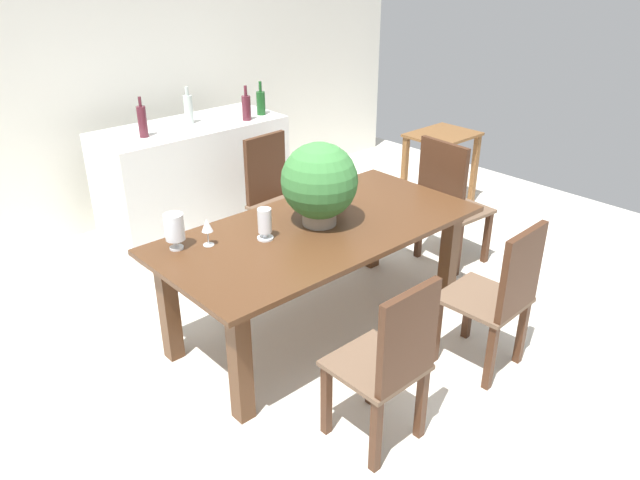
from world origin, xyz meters
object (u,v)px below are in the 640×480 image
(chair_foot_end, at_px, (448,198))
(crystal_vase_left, at_px, (339,187))
(dining_table, at_px, (319,244))
(wine_bottle_dark, at_px, (188,109))
(crystal_vase_center_near, at_px, (265,223))
(wine_bottle_amber, at_px, (261,102))
(wine_bottle_clear, at_px, (142,121))
(side_table, at_px, (441,152))
(flower_centerpiece, at_px, (319,182))
(crystal_vase_right, at_px, (174,228))
(wine_glass, at_px, (207,226))
(kitchen_counter, at_px, (195,181))
(wine_bottle_tall, at_px, (246,107))
(chair_near_left, at_px, (391,361))
(chair_far_right, at_px, (275,193))
(chair_near_right, at_px, (500,293))

(chair_foot_end, xyz_separation_m, crystal_vase_left, (-1.01, 0.16, 0.31))
(dining_table, height_order, wine_bottle_dark, wine_bottle_dark)
(crystal_vase_center_near, bearing_deg, dining_table, -13.92)
(wine_bottle_amber, bearing_deg, crystal_vase_left, -108.70)
(wine_bottle_clear, bearing_deg, side_table, -20.00)
(dining_table, relative_size, flower_centerpiece, 3.94)
(crystal_vase_right, height_order, wine_glass, crystal_vase_right)
(crystal_vase_center_near, bearing_deg, side_table, 15.24)
(kitchen_counter, bearing_deg, wine_glass, -118.49)
(wine_bottle_tall, relative_size, side_table, 0.41)
(wine_bottle_tall, xyz_separation_m, wine_bottle_dark, (-0.41, 0.23, 0.01))
(wine_bottle_amber, distance_m, side_table, 1.79)
(chair_near_left, height_order, side_table, chair_near_left)
(wine_bottle_tall, height_order, wine_bottle_dark, wine_bottle_dark)
(side_table, bearing_deg, kitchen_counter, 154.63)
(kitchen_counter, bearing_deg, chair_near_left, -103.24)
(chair_far_right, bearing_deg, kitchen_counter, 103.97)
(chair_near_right, bearing_deg, crystal_vase_center_near, -56.11)
(chair_far_right, height_order, chair_foot_end, chair_foot_end)
(chair_far_right, bearing_deg, crystal_vase_right, -154.91)
(chair_far_right, distance_m, crystal_vase_left, 0.93)
(wine_glass, bearing_deg, wine_bottle_tall, 46.69)
(chair_far_right, relative_size, wine_bottle_tall, 3.44)
(dining_table, relative_size, side_table, 2.91)
(wine_bottle_tall, bearing_deg, kitchen_counter, 155.26)
(crystal_vase_left, xyz_separation_m, crystal_vase_center_near, (-0.68, -0.08, -0.02))
(crystal_vase_right, distance_m, wine_bottle_amber, 2.13)
(flower_centerpiece, bearing_deg, side_table, 18.92)
(chair_near_right, relative_size, crystal_vase_left, 4.41)
(chair_far_right, xyz_separation_m, chair_near_left, (-0.91, -2.04, -0.02))
(crystal_vase_right, xyz_separation_m, side_table, (3.11, 0.48, -0.34))
(crystal_vase_center_near, bearing_deg, kitchen_counter, 72.13)
(crystal_vase_right, bearing_deg, chair_foot_end, -8.54)
(wine_bottle_amber, bearing_deg, chair_foot_end, -73.34)
(dining_table, relative_size, wine_glass, 12.16)
(chair_foot_end, height_order, wine_bottle_clear, wine_bottle_clear)
(wine_glass, bearing_deg, wine_bottle_dark, 61.29)
(kitchen_counter, bearing_deg, chair_foot_end, -57.81)
(chair_foot_end, relative_size, crystal_vase_right, 4.76)
(dining_table, xyz_separation_m, wine_bottle_tall, (0.64, 1.61, 0.46))
(wine_bottle_amber, bearing_deg, kitchen_counter, 167.77)
(chair_far_right, xyz_separation_m, chair_foot_end, (0.88, -1.02, 0.02))
(crystal_vase_left, distance_m, crystal_vase_right, 1.15)
(chair_foot_end, distance_m, kitchen_counter, 2.13)
(chair_foot_end, bearing_deg, side_table, -46.37)
(wine_bottle_amber, bearing_deg, side_table, -30.37)
(wine_bottle_clear, distance_m, side_table, 2.76)
(chair_foot_end, relative_size, wine_bottle_clear, 3.30)
(chair_foot_end, xyz_separation_m, chair_near_left, (-1.80, -1.02, -0.04))
(dining_table, distance_m, crystal_vase_center_near, 0.43)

